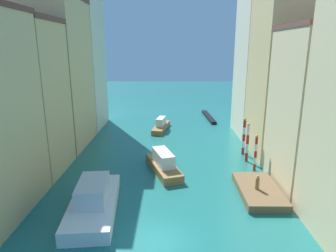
% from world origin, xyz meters
% --- Properties ---
extents(ground_plane, '(154.00, 154.00, 0.00)m').
position_xyz_m(ground_plane, '(0.00, 24.50, 0.00)').
color(ground_plane, '#1E6B66').
extents(building_left_1, '(7.52, 7.70, 16.27)m').
position_xyz_m(building_left_1, '(-14.71, 12.27, 8.15)').
color(building_left_1, '#DBB77A').
rests_on(building_left_1, ground).
extents(building_left_2, '(7.52, 10.59, 19.88)m').
position_xyz_m(building_left_2, '(-14.71, 21.61, 9.96)').
color(building_left_2, '#DBB77A').
rests_on(building_left_2, ground).
extents(building_left_3, '(7.52, 9.15, 22.05)m').
position_xyz_m(building_left_3, '(-14.71, 31.55, 11.03)').
color(building_left_3, beige).
rests_on(building_left_3, ground).
extents(building_right_1, '(7.52, 8.41, 15.34)m').
position_xyz_m(building_right_1, '(14.71, 9.06, 7.68)').
color(building_right_1, beige).
rests_on(building_right_1, ground).
extents(building_right_2, '(7.52, 8.87, 21.02)m').
position_xyz_m(building_right_2, '(14.71, 18.08, 10.52)').
color(building_right_2, '#DBB77A').
rests_on(building_right_2, ground).
extents(building_right_3, '(7.52, 9.00, 21.46)m').
position_xyz_m(building_right_3, '(14.71, 27.10, 10.74)').
color(building_right_3, beige).
rests_on(building_right_3, ground).
extents(waterfront_dock, '(3.63, 6.92, 0.70)m').
position_xyz_m(waterfront_dock, '(8.91, 6.93, 0.35)').
color(waterfront_dock, brown).
rests_on(waterfront_dock, ground).
extents(person_on_dock, '(0.36, 0.36, 1.37)m').
position_xyz_m(person_on_dock, '(8.62, 6.56, 1.33)').
color(person_on_dock, olive).
rests_on(person_on_dock, waterfront_dock).
extents(mooring_pole_0, '(0.32, 0.32, 4.17)m').
position_xyz_m(mooring_pole_0, '(10.01, 12.39, 2.13)').
color(mooring_pole_0, red).
rests_on(mooring_pole_0, ground).
extents(mooring_pole_1, '(0.36, 0.36, 4.73)m').
position_xyz_m(mooring_pole_1, '(9.79, 15.18, 2.42)').
color(mooring_pole_1, red).
rests_on(mooring_pole_1, ground).
extents(mooring_pole_2, '(0.39, 0.39, 4.81)m').
position_xyz_m(mooring_pole_2, '(9.95, 17.63, 2.47)').
color(mooring_pole_2, red).
rests_on(mooring_pole_2, ground).
extents(vaporetto_white, '(4.52, 9.77, 2.69)m').
position_xyz_m(vaporetto_white, '(-5.73, 3.83, 0.94)').
color(vaporetto_white, white).
rests_on(vaporetto_white, ground).
extents(gondola_black, '(1.65, 10.18, 0.50)m').
position_xyz_m(gondola_black, '(8.02, 37.69, 0.25)').
color(gondola_black, black).
rests_on(gondola_black, ground).
extents(motorboat_0, '(4.44, 7.86, 2.30)m').
position_xyz_m(motorboat_0, '(-0.14, 12.15, 0.87)').
color(motorboat_0, olive).
rests_on(motorboat_0, ground).
extents(motorboat_1, '(2.94, 7.43, 2.06)m').
position_xyz_m(motorboat_1, '(-0.95, 29.19, 0.71)').
color(motorboat_1, olive).
rests_on(motorboat_1, ground).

